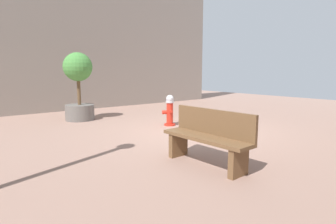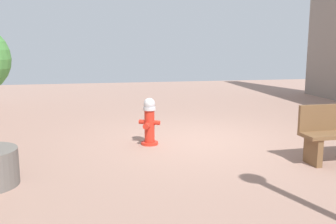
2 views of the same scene
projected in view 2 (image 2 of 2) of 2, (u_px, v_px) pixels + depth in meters
ground_plane at (200, 141)px, 7.81m from camera, size 23.40×23.40×0.00m
fire_hydrant at (149, 121)px, 7.44m from camera, size 0.41×0.39×0.91m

